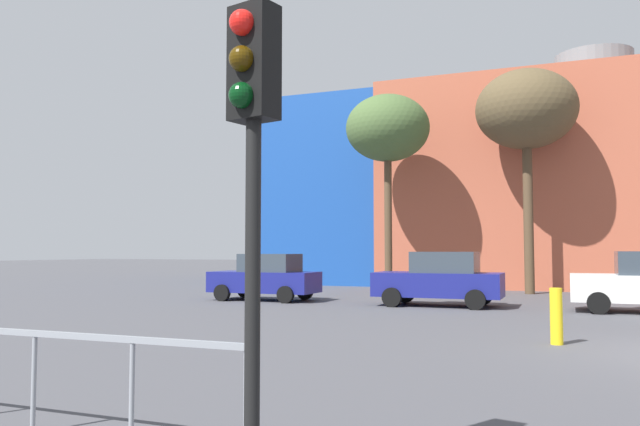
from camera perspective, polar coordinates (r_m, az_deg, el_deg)
The scene contains 7 objects.
building_backdrop at distance 36.53m, azimuth 24.09°, elevation 2.19°, with size 36.40×12.60×12.47m.
parked_car_0 at distance 23.32m, azimuth -5.00°, elevation -5.89°, with size 3.99×1.96×1.73m.
parked_car_1 at distance 21.21m, azimuth 10.94°, elevation -5.97°, with size 4.18×2.05×1.81m.
traffic_light_near_left at distance 4.82m, azimuth -6.30°, elevation 7.45°, with size 0.41×0.39×3.74m.
bare_tree_0 at distance 28.73m, azimuth 6.23°, elevation 7.62°, with size 3.81×3.81×8.96m.
bare_tree_1 at distance 28.75m, azimuth 18.41°, elevation 8.87°, with size 4.32×4.32×9.72m.
bollard_yellow_0 at distance 13.24m, azimuth 20.88°, elevation -8.85°, with size 0.24×0.24×1.11m, color yellow.
Camera 1 is at (-2.29, -12.57, 1.84)m, focal length 34.85 mm.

